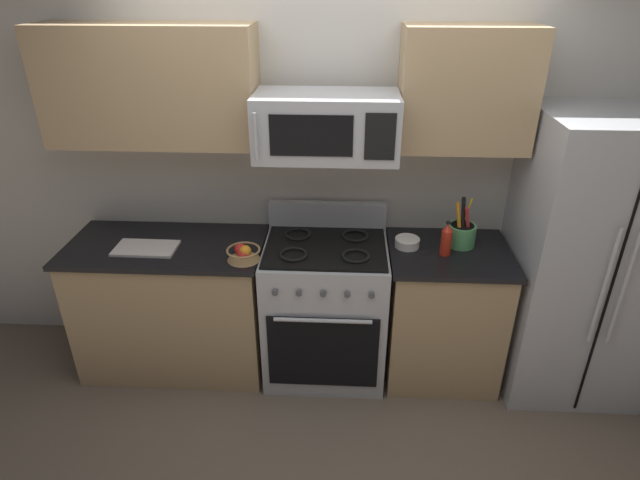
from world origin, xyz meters
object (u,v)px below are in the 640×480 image
(refrigerator, at_px, (583,260))
(utensil_crock, at_px, (461,234))
(fruit_basket, at_px, (243,253))
(cutting_board, at_px, (146,248))
(apple_loose, at_px, (243,255))
(bottle_hot_sauce, at_px, (446,240))
(prep_bowl, at_px, (407,242))
(range_oven, at_px, (325,307))
(microwave, at_px, (326,126))

(refrigerator, relative_size, utensil_crock, 5.50)
(utensil_crock, bearing_deg, refrigerator, -7.93)
(fruit_basket, distance_m, cutting_board, 0.62)
(refrigerator, xyz_separation_m, apple_loose, (-2.01, -0.16, 0.07))
(fruit_basket, relative_size, bottle_hot_sauce, 0.92)
(utensil_crock, height_order, cutting_board, utensil_crock)
(cutting_board, relative_size, prep_bowl, 2.44)
(utensil_crock, bearing_deg, fruit_basket, -169.19)
(utensil_crock, distance_m, cutting_board, 1.92)
(fruit_basket, bearing_deg, refrigerator, 4.22)
(utensil_crock, bearing_deg, prep_bowl, -173.52)
(cutting_board, bearing_deg, refrigerator, 1.26)
(refrigerator, height_order, cutting_board, refrigerator)
(cutting_board, distance_m, bottle_hot_sauce, 1.81)
(range_oven, bearing_deg, utensil_crock, 5.69)
(utensil_crock, xyz_separation_m, cutting_board, (-1.92, -0.16, -0.07))
(range_oven, height_order, microwave, microwave)
(refrigerator, bearing_deg, microwave, 178.34)
(bottle_hot_sauce, bearing_deg, utensil_crock, 47.69)
(microwave, relative_size, apple_loose, 10.48)
(microwave, distance_m, fruit_basket, 0.87)
(utensil_crock, xyz_separation_m, prep_bowl, (-0.33, -0.04, -0.05))
(range_oven, distance_m, apple_loose, 0.69)
(refrigerator, xyz_separation_m, cutting_board, (-2.63, -0.06, 0.04))
(apple_loose, height_order, prep_bowl, apple_loose)
(fruit_basket, height_order, apple_loose, fruit_basket)
(utensil_crock, relative_size, bottle_hot_sauce, 1.48)
(range_oven, xyz_separation_m, fruit_basket, (-0.47, -0.17, 0.48))
(fruit_basket, xyz_separation_m, cutting_board, (-0.62, 0.09, -0.03))
(microwave, distance_m, utensil_crock, 1.07)
(microwave, height_order, bottle_hot_sauce, microwave)
(fruit_basket, distance_m, prep_bowl, 0.99)
(range_oven, relative_size, refrigerator, 0.62)
(range_oven, xyz_separation_m, utensil_crock, (0.83, 0.08, 0.51))
(range_oven, height_order, bottle_hot_sauce, bottle_hot_sauce)
(bottle_hot_sauce, height_order, prep_bowl, bottle_hot_sauce)
(cutting_board, bearing_deg, bottle_hot_sauce, 1.03)
(refrigerator, relative_size, bottle_hot_sauce, 8.16)
(refrigerator, xyz_separation_m, utensil_crock, (-0.72, 0.10, 0.11))
(refrigerator, distance_m, bottle_hot_sauce, 0.84)
(cutting_board, relative_size, bottle_hot_sauce, 1.72)
(cutting_board, xyz_separation_m, bottle_hot_sauce, (1.80, 0.03, 0.09))
(apple_loose, bearing_deg, fruit_basket, 100.29)
(microwave, bearing_deg, bottle_hot_sauce, -5.58)
(refrigerator, relative_size, fruit_basket, 8.84)
(utensil_crock, distance_m, bottle_hot_sauce, 0.17)
(utensil_crock, height_order, bottle_hot_sauce, utensil_crock)
(microwave, xyz_separation_m, utensil_crock, (0.83, 0.05, -0.67))
(microwave, relative_size, utensil_crock, 2.46)
(refrigerator, xyz_separation_m, bottle_hot_sauce, (-0.83, -0.03, 0.13))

